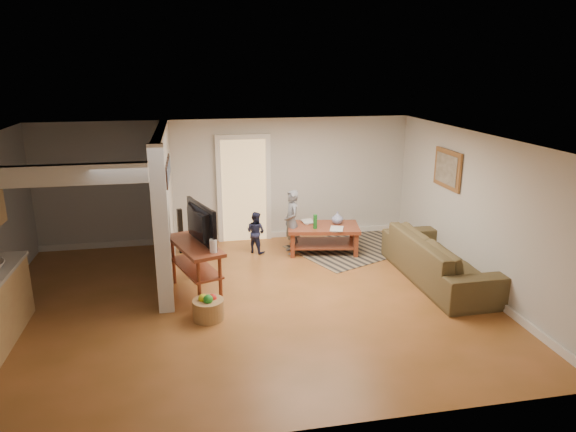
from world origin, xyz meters
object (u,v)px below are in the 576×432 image
object	(u,v)px
speaker_right	(181,231)
toddler	(256,252)
speaker_left	(201,249)
sofa	(438,280)
coffee_table	(324,231)
toy_basket	(208,308)
child	(292,253)
tv_console	(196,248)

from	to	relation	value
speaker_right	toddler	size ratio (longest dim) A/B	1.08
speaker_left	sofa	bearing A→B (deg)	-5.75
coffee_table	toy_basket	distance (m)	3.34
coffee_table	child	bearing A→B (deg)	175.05
coffee_table	child	world-z (taller)	coffee_table
speaker_left	child	bearing A→B (deg)	32.76
toy_basket	toddler	bearing A→B (deg)	68.43
speaker_left	toddler	distance (m)	1.53
sofa	toy_basket	distance (m)	3.96
speaker_left	coffee_table	bearing A→B (deg)	25.45
coffee_table	sofa	bearing A→B (deg)	-47.48
child	sofa	bearing A→B (deg)	46.40
child	toddler	world-z (taller)	child
sofa	toddler	bearing A→B (deg)	55.27
coffee_table	child	size ratio (longest dim) A/B	1.19
speaker_left	toy_basket	xyz separation A→B (m)	(0.04, -1.62, -0.33)
coffee_table	speaker_left	bearing A→B (deg)	-162.29
sofa	speaker_right	xyz separation A→B (m)	(-4.30, 2.17, 0.44)
sofa	toddler	world-z (taller)	toddler
sofa	speaker_right	bearing A→B (deg)	62.32
speaker_left	tv_console	bearing A→B (deg)	-89.34
tv_console	child	size ratio (longest dim) A/B	1.16
toddler	sofa	bearing A→B (deg)	-170.64
sofa	tv_console	distance (m)	4.11
speaker_left	speaker_right	xyz separation A→B (m)	(-0.36, 1.23, -0.05)
tv_console	toddler	size ratio (longest dim) A/B	1.77
coffee_table	toddler	bearing A→B (deg)	170.44
toy_basket	speaker_left	bearing A→B (deg)	91.48
coffee_table	tv_console	xyz separation A→B (m)	(-2.47, -1.50, 0.36)
tv_console	speaker_left	world-z (taller)	tv_console
child	toy_basket	bearing A→B (deg)	-39.88
tv_console	toddler	bearing A→B (deg)	36.33
sofa	speaker_right	world-z (taller)	speaker_right
sofa	speaker_left	size ratio (longest dim) A/B	2.65
tv_console	coffee_table	bearing A→B (deg)	11.62
toy_basket	child	bearing A→B (deg)	55.03
speaker_left	toddler	size ratio (longest dim) A/B	1.21
speaker_right	toddler	world-z (taller)	speaker_right
sofa	speaker_left	bearing A→B (deg)	75.62
tv_console	child	xyz separation A→B (m)	(1.84, 1.55, -0.77)
child	toddler	bearing A→B (deg)	-108.68
sofa	tv_console	world-z (taller)	tv_console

